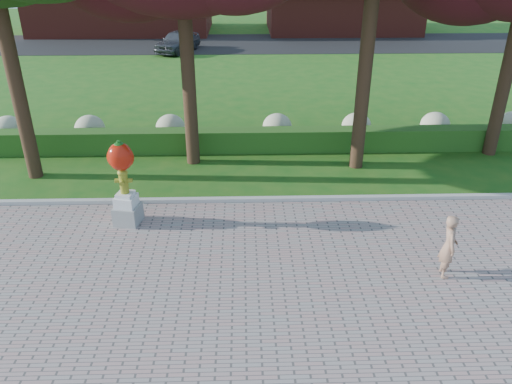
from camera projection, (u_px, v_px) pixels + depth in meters
ground at (257, 261)px, 11.84m from camera, size 100.00×100.00×0.00m
curb at (254, 200)px, 14.48m from camera, size 40.00×0.18×0.15m
lawn_hedge at (251, 140)px, 17.90m from camera, size 24.00×0.70×0.80m
hydrangea_row at (266, 127)px, 18.74m from camera, size 20.10×1.10×0.99m
street at (246, 43)px, 36.81m from camera, size 50.00×8.00×0.02m
hydrant_sculpture at (124, 181)px, 12.83m from camera, size 0.75×0.75×2.34m
woman at (449, 246)px, 10.98m from camera, size 0.45×0.60×1.51m
parked_car at (178, 41)px, 33.70m from camera, size 3.15×4.45×1.41m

